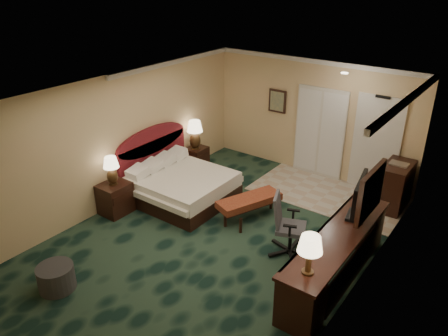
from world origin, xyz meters
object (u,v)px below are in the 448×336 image
Objects in this scene: nightstand_far at (197,158)px; tv at (359,198)px; desk at (336,258)px; desk_chair at (291,226)px; lamp_far at (195,135)px; bed_bench at (249,207)px; lamp_near at (112,171)px; ottoman at (56,278)px; bed at (183,188)px; minibar at (395,186)px; nightstand_near at (115,198)px.

tv reaches higher than nightstand_far.
desk_chair is (-0.91, 0.21, 0.13)m from desk.
nightstand_far is at bearing 99.09° from lamp_far.
tv is 1.20m from desk_chair.
desk is at bearing -35.09° from desk_chair.
desk reaches higher than bed_bench.
lamp_near is 1.03× the size of ottoman.
ottoman is (0.27, -3.26, -0.10)m from bed.
desk_chair is (3.52, -1.75, 0.29)m from nightstand_far.
bed is 1.69m from lamp_far.
minibar is at bearing 89.39° from desk.
lamp_far is at bearing 102.86° from ottoman.
ottoman is (1.03, -2.08, -0.12)m from nightstand_near.
bed is 1.95× the size of minibar.
lamp_far is 0.73× the size of minibar.
nightstand_near is at bearing -24.75° from lamp_near.
lamp_near reaches higher than desk_chair.
lamp_near reaches higher than desk.
desk is at bearing -90.61° from minibar.
minibar reaches higher than nightstand_near.
ottoman is (1.04, -2.09, -0.73)m from lamp_near.
bed_bench reaches higher than ottoman.
nightstand_near is at bearing -173.72° from tv.
lamp_near is at bearing -126.15° from bed_bench.
desk_chair reaches higher than desk.
desk_chair is at bearing -25.76° from lamp_far.
desk is at bearing 8.34° from nightstand_near.
tv is (4.44, -1.26, 0.30)m from lamp_far.
bed reaches higher than nightstand_far.
tv is at bearing -15.85° from lamp_far.
bed_bench is 1.39m from desk_chair.
nightstand_near is 2.68m from bed_bench.
ottoman is at bearing -121.24° from minibar.
minibar is at bearing 38.50° from nightstand_near.
bed_bench is 3.72m from ottoman.
nightstand_far is 4.85m from desk.
bed is 3.23× the size of lamp_near.
ottoman is 4.88m from tv.
ottoman is at bearing -145.13° from tv.
nightstand_far is 2.68m from lamp_near.
ottoman is (1.07, -4.69, -0.07)m from nightstand_far.
nightstand_far is at bearing 174.80° from bed_bench.
nightstand_near is 1.19× the size of nightstand_far.
lamp_near is at bearing -141.65° from minibar.
lamp_far reaches higher than minibar.
desk_chair is at bearing -6.69° from bed.
minibar is at bearing 79.53° from tv.
lamp_near is at bearing 171.87° from desk_chair.
bed_bench is at bearing -26.09° from lamp_far.
nightstand_near is 0.22× the size of desk.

